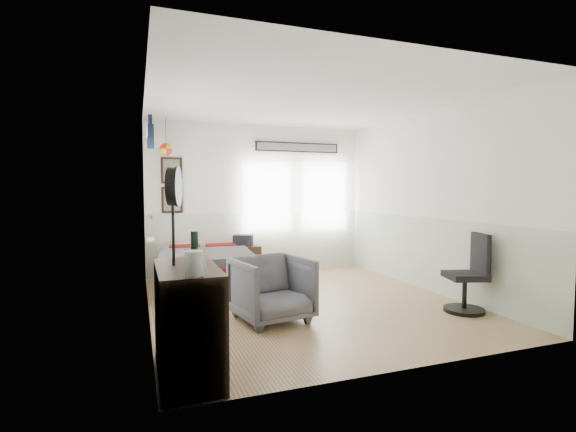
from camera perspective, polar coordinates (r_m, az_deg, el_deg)
name	(u,v)px	position (r m, az deg, el deg)	size (l,w,h in m)	color
ground_plane	(305,303)	(5.76, 2.34, -11.76)	(4.00, 4.50, 0.01)	olive
room_shell	(295,183)	(5.70, 0.94, 4.51)	(4.02, 4.52, 2.71)	white
wall_decor	(200,155)	(7.19, -11.94, 8.13)	(3.55, 1.32, 1.44)	black
bed	(206,270)	(6.57, -11.16, -7.31)	(1.46, 1.95, 0.59)	black
dresser	(188,321)	(3.60, -13.56, -13.76)	(0.48, 1.00, 0.90)	black
armchair	(272,289)	(4.90, -2.24, -9.93)	(0.80, 0.82, 0.75)	#55575D
nightstand	(243,261)	(7.48, -6.15, -6.10)	(0.53, 0.42, 0.53)	black
task_chair	(469,280)	(5.70, 23.53, -8.04)	(0.54, 0.54, 0.98)	black
kettle	(194,263)	(3.09, -12.71, -6.35)	(0.16, 0.14, 0.18)	silver
bottle	(194,246)	(3.72, -12.67, -4.05)	(0.07, 0.07, 0.26)	black
stand_fan	(174,188)	(3.52, -15.34, 3.68)	(0.17, 0.33, 0.81)	black
black_bag	(243,240)	(7.43, -6.16, -3.34)	(0.33, 0.22, 0.20)	black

